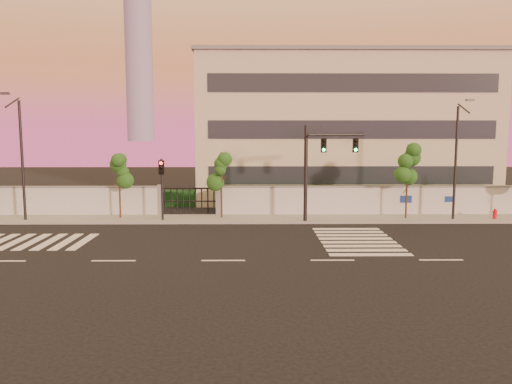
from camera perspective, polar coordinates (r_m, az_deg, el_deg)
ground at (r=23.03m, az=-3.77°, el=-7.83°), size 120.00×120.00×0.00m
sidewalk at (r=33.26m, az=-2.76°, el=-3.08°), size 60.00×3.00×0.15m
perimeter_wall at (r=34.58m, az=-2.50°, el=-1.03°), size 60.00×0.36×2.20m
hedge_row at (r=37.31m, az=-0.73°, el=-0.82°), size 41.00×4.25×1.80m
institutional_building at (r=44.88m, az=9.42°, el=7.23°), size 24.40×12.40×12.25m
distant_skyscraper at (r=314.45m, az=-13.31°, el=17.07°), size 16.00×16.00×118.00m
road_markings at (r=26.79m, az=-6.71°, el=-5.73°), size 57.00×7.62×0.02m
street_tree_c at (r=34.13m, az=-15.34°, el=2.14°), size 1.46×1.16×4.28m
street_tree_d at (r=33.07m, az=-3.95°, el=2.50°), size 1.58×1.26×4.49m
street_tree_e at (r=34.20m, az=16.96°, el=3.01°), size 1.45×1.15×5.02m
traffic_signal_main at (r=31.91m, az=7.13°, el=3.45°), size 3.90×1.22×6.25m
traffic_signal_secondary at (r=32.68m, az=-10.72°, el=1.12°), size 0.32×0.32×4.12m
streetlight_west at (r=35.22m, az=-25.31°, el=3.94°), size 0.49×1.97×8.19m
streetlight_east at (r=34.68m, az=21.97°, el=3.74°), size 0.47×1.88×7.82m
fire_hydrant at (r=36.35m, az=25.63°, el=-2.37°), size 0.32×0.31×0.82m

